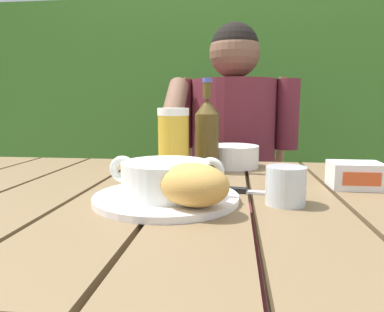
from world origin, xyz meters
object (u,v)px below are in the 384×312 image
(serving_plate, at_px, (166,198))
(table_knife, at_px, (245,191))
(soup_bowl, at_px, (166,177))
(beer_bottle, at_px, (207,134))
(bread_roll, at_px, (194,185))
(butter_tub, at_px, (355,175))
(person_eating, at_px, (232,156))
(beer_glass, at_px, (173,142))
(diner_bowl, at_px, (232,156))
(chair_near_diner, at_px, (232,200))
(water_glass_small, at_px, (286,186))

(serving_plate, bearing_deg, table_knife, 27.47)
(soup_bowl, xyz_separation_m, beer_bottle, (0.05, 0.30, 0.06))
(serving_plate, relative_size, bread_roll, 1.82)
(serving_plate, distance_m, beer_bottle, 0.32)
(butter_tub, bearing_deg, serving_plate, -158.47)
(soup_bowl, bearing_deg, beer_bottle, 80.02)
(beer_bottle, relative_size, table_knife, 1.49)
(soup_bowl, bearing_deg, person_eating, 80.91)
(serving_plate, relative_size, beer_bottle, 1.10)
(beer_bottle, relative_size, butter_tub, 2.29)
(soup_bowl, bearing_deg, bread_roll, -49.40)
(beer_glass, bearing_deg, table_knife, -42.23)
(table_knife, bearing_deg, diner_bowl, 95.39)
(serving_plate, bearing_deg, soup_bowl, 26.57)
(bread_roll, distance_m, table_knife, 0.17)
(chair_near_diner, xyz_separation_m, serving_plate, (-0.12, -0.92, 0.25))
(bread_roll, bearing_deg, water_glass_small, 24.61)
(water_glass_small, bearing_deg, person_eating, 97.90)
(person_eating, distance_m, beer_bottle, 0.45)
(bread_roll, height_order, beer_bottle, beer_bottle)
(chair_near_diner, bearing_deg, diner_bowl, -90.00)
(soup_bowl, relative_size, table_knife, 1.30)
(water_glass_small, distance_m, butter_tub, 0.22)
(serving_plate, height_order, table_knife, serving_plate)
(beer_glass, height_order, table_knife, beer_glass)
(beer_bottle, height_order, table_knife, beer_bottle)
(beer_bottle, relative_size, diner_bowl, 1.64)
(chair_near_diner, xyz_separation_m, butter_tub, (0.26, -0.77, 0.27))
(butter_tub, xyz_separation_m, diner_bowl, (-0.26, 0.23, 0.00))
(water_glass_small, relative_size, butter_tub, 0.67)
(soup_bowl, relative_size, butter_tub, 2.01)
(butter_tub, relative_size, table_knife, 0.65)
(chair_near_diner, bearing_deg, serving_plate, -97.32)
(beer_bottle, distance_m, table_knife, 0.26)
(beer_glass, bearing_deg, butter_tub, -11.56)
(chair_near_diner, relative_size, soup_bowl, 4.85)
(person_eating, distance_m, butter_tub, 0.63)
(beer_glass, bearing_deg, soup_bowl, -83.68)
(bread_roll, xyz_separation_m, beer_bottle, (-0.01, 0.36, 0.05))
(person_eating, xyz_separation_m, beer_bottle, (-0.06, -0.42, 0.12))
(serving_plate, relative_size, water_glass_small, 3.75)
(beer_bottle, relative_size, water_glass_small, 3.41)
(chair_near_diner, distance_m, butter_tub, 0.86)
(bread_roll, relative_size, beer_bottle, 0.61)
(bread_roll, distance_m, beer_bottle, 0.37)
(person_eating, bearing_deg, soup_bowl, -99.09)
(serving_plate, xyz_separation_m, soup_bowl, (0.00, 0.00, 0.04))
(person_eating, bearing_deg, beer_bottle, -98.46)
(person_eating, height_order, table_knife, person_eating)
(beer_glass, height_order, butter_tub, beer_glass)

